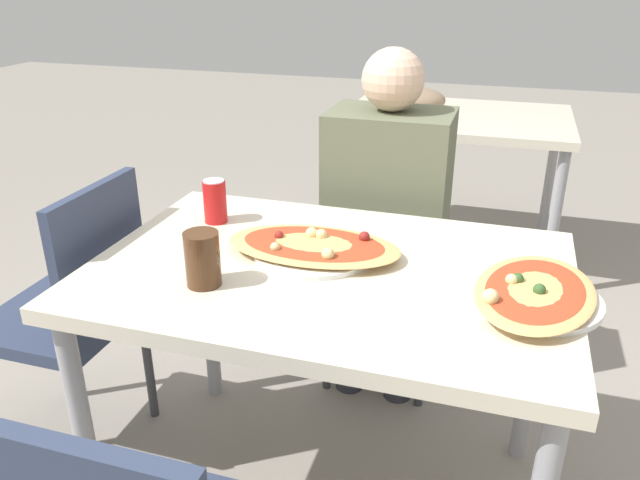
{
  "coord_description": "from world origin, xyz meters",
  "views": [
    {
      "loc": [
        0.39,
        -1.32,
        1.44
      ],
      "look_at": [
        -0.03,
        0.02,
        0.81
      ],
      "focal_mm": 35.0,
      "sensor_mm": 36.0,
      "label": 1
    }
  ],
  "objects": [
    {
      "name": "pizza_second",
      "position": [
        0.48,
        -0.03,
        0.77
      ],
      "size": [
        0.32,
        0.43,
        0.06
      ],
      "color": "white",
      "rests_on": "dining_table"
    },
    {
      "name": "soda_can",
      "position": [
        -0.4,
        0.18,
        0.81
      ],
      "size": [
        0.07,
        0.07,
        0.12
      ],
      "color": "red",
      "rests_on": "dining_table"
    },
    {
      "name": "chair_far_seated",
      "position": [
        0.02,
        0.73,
        0.51
      ],
      "size": [
        0.4,
        0.4,
        0.89
      ],
      "rotation": [
        0.0,
        0.0,
        3.14
      ],
      "color": "#2D3851",
      "rests_on": "ground_plane"
    },
    {
      "name": "dining_table",
      "position": [
        0.0,
        0.0,
        0.67
      ],
      "size": [
        1.17,
        0.79,
        0.75
      ],
      "color": "beige",
      "rests_on": "ground_plane"
    },
    {
      "name": "drink_glass",
      "position": [
        -0.25,
        -0.18,
        0.82
      ],
      "size": [
        0.08,
        0.08,
        0.13
      ],
      "color": "#4C2D19",
      "rests_on": "dining_table"
    },
    {
      "name": "background_table",
      "position": [
        0.09,
        1.8,
        0.69
      ],
      "size": [
        1.1,
        0.8,
        0.87
      ],
      "color": "beige",
      "rests_on": "ground_plane"
    },
    {
      "name": "chair_side_left",
      "position": [
        -0.78,
        -0.01,
        0.51
      ],
      "size": [
        0.4,
        0.4,
        0.89
      ],
      "rotation": [
        0.0,
        0.0,
        1.57
      ],
      "color": "#2D3851",
      "rests_on": "ground_plane"
    },
    {
      "name": "pizza_main",
      "position": [
        -0.06,
        0.06,
        0.77
      ],
      "size": [
        0.46,
        0.31,
        0.06
      ],
      "color": "white",
      "rests_on": "dining_table"
    },
    {
      "name": "person_seated",
      "position": [
        0.02,
        0.61,
        0.71
      ],
      "size": [
        0.4,
        0.3,
        1.2
      ],
      "rotation": [
        0.0,
        0.0,
        3.14
      ],
      "color": "#2D2D38",
      "rests_on": "ground_plane"
    }
  ]
}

